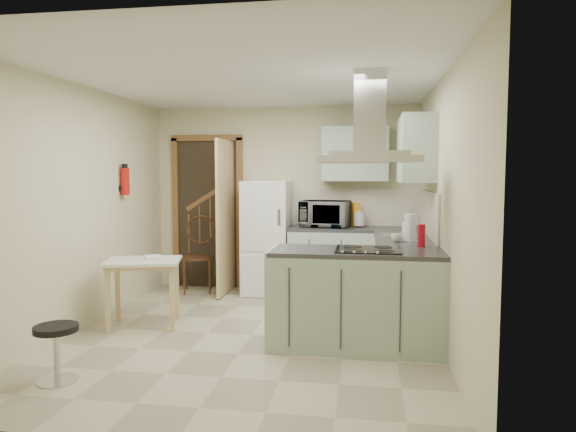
% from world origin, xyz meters
% --- Properties ---
extents(floor, '(4.20, 4.20, 0.00)m').
position_xyz_m(floor, '(0.00, 0.00, 0.00)').
color(floor, '#B5AD8D').
rests_on(floor, ground).
extents(ceiling, '(4.20, 4.20, 0.00)m').
position_xyz_m(ceiling, '(0.00, 0.00, 2.50)').
color(ceiling, silver).
rests_on(ceiling, back_wall).
extents(back_wall, '(3.60, 0.00, 3.60)m').
position_xyz_m(back_wall, '(0.00, 2.10, 1.25)').
color(back_wall, beige).
rests_on(back_wall, floor).
extents(left_wall, '(0.00, 4.20, 4.20)m').
position_xyz_m(left_wall, '(-1.80, 0.00, 1.25)').
color(left_wall, beige).
rests_on(left_wall, floor).
extents(right_wall, '(0.00, 4.20, 4.20)m').
position_xyz_m(right_wall, '(1.80, 0.00, 1.25)').
color(right_wall, beige).
rests_on(right_wall, floor).
extents(doorway, '(1.10, 0.12, 2.10)m').
position_xyz_m(doorway, '(-1.10, 2.07, 1.05)').
color(doorway, brown).
rests_on(doorway, floor).
extents(fridge, '(0.60, 0.60, 1.50)m').
position_xyz_m(fridge, '(-0.20, 1.80, 0.75)').
color(fridge, white).
rests_on(fridge, floor).
extents(counter_back, '(1.08, 0.60, 0.90)m').
position_xyz_m(counter_back, '(0.66, 1.80, 0.45)').
color(counter_back, '#9EB2A0').
rests_on(counter_back, floor).
extents(counter_right, '(0.60, 1.95, 0.90)m').
position_xyz_m(counter_right, '(1.50, 1.12, 0.45)').
color(counter_right, '#9EB2A0').
rests_on(counter_right, floor).
extents(splashback, '(1.68, 0.02, 0.50)m').
position_xyz_m(splashback, '(0.96, 2.09, 1.15)').
color(splashback, beige).
rests_on(splashback, counter_back).
extents(wall_cabinet_back, '(0.85, 0.35, 0.70)m').
position_xyz_m(wall_cabinet_back, '(0.95, 1.93, 1.85)').
color(wall_cabinet_back, '#9EB2A0').
rests_on(wall_cabinet_back, back_wall).
extents(wall_cabinet_right, '(0.35, 0.90, 0.70)m').
position_xyz_m(wall_cabinet_right, '(1.62, 0.85, 1.85)').
color(wall_cabinet_right, '#9EB2A0').
rests_on(wall_cabinet_right, right_wall).
extents(peninsula, '(1.55, 0.65, 0.90)m').
position_xyz_m(peninsula, '(1.02, -0.18, 0.45)').
color(peninsula, '#9EB2A0').
rests_on(peninsula, floor).
extents(hob, '(0.58, 0.50, 0.01)m').
position_xyz_m(hob, '(1.12, -0.18, 0.91)').
color(hob, black).
rests_on(hob, peninsula).
extents(extractor_hood, '(0.90, 0.55, 0.10)m').
position_xyz_m(extractor_hood, '(1.12, -0.18, 1.72)').
color(extractor_hood, silver).
rests_on(extractor_hood, ceiling).
extents(sink, '(0.45, 0.40, 0.01)m').
position_xyz_m(sink, '(1.50, 0.95, 0.91)').
color(sink, silver).
rests_on(sink, counter_right).
extents(fire_extinguisher, '(0.10, 0.10, 0.32)m').
position_xyz_m(fire_extinguisher, '(-1.74, 0.90, 1.50)').
color(fire_extinguisher, '#B2140F').
rests_on(fire_extinguisher, left_wall).
extents(drop_leaf_table, '(0.87, 0.74, 0.70)m').
position_xyz_m(drop_leaf_table, '(-1.18, 0.13, 0.35)').
color(drop_leaf_table, '#D3AF81').
rests_on(drop_leaf_table, floor).
extents(bentwood_chair, '(0.51, 0.51, 0.93)m').
position_xyz_m(bentwood_chair, '(-1.14, 1.73, 0.47)').
color(bentwood_chair, '#51381B').
rests_on(bentwood_chair, floor).
extents(stool, '(0.34, 0.34, 0.44)m').
position_xyz_m(stool, '(-1.22, -1.34, 0.22)').
color(stool, black).
rests_on(stool, floor).
extents(microwave, '(0.68, 0.52, 0.34)m').
position_xyz_m(microwave, '(0.57, 1.85, 1.07)').
color(microwave, black).
rests_on(microwave, counter_back).
extents(kettle, '(0.16, 0.16, 0.22)m').
position_xyz_m(kettle, '(1.01, 1.87, 1.01)').
color(kettle, silver).
rests_on(kettle, counter_back).
extents(cereal_box, '(0.15, 0.22, 0.31)m').
position_xyz_m(cereal_box, '(0.95, 1.98, 1.06)').
color(cereal_box, orange).
rests_on(cereal_box, counter_back).
extents(soap_bottle, '(0.10, 0.10, 0.19)m').
position_xyz_m(soap_bottle, '(1.56, 1.21, 0.99)').
color(soap_bottle, silver).
rests_on(soap_bottle, counter_right).
extents(paper_towel, '(0.12, 0.12, 0.29)m').
position_xyz_m(paper_towel, '(1.55, 0.50, 1.04)').
color(paper_towel, silver).
rests_on(paper_towel, counter_right).
extents(cup, '(0.12, 0.12, 0.09)m').
position_xyz_m(cup, '(1.41, 0.45, 0.94)').
color(cup, silver).
rests_on(cup, counter_right).
extents(red_bottle, '(0.09, 0.09, 0.21)m').
position_xyz_m(red_bottle, '(1.62, 0.12, 1.01)').
color(red_bottle, red).
rests_on(red_bottle, peninsula).
extents(book, '(0.26, 0.28, 0.10)m').
position_xyz_m(book, '(-1.21, 0.23, 0.75)').
color(book, '#953631').
rests_on(book, drop_leaf_table).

